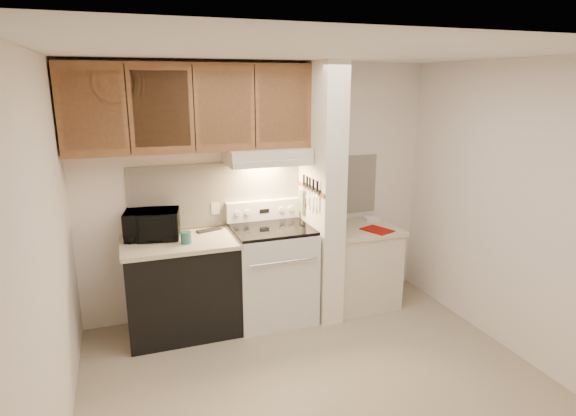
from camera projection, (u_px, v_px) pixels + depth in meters
name	position (u px, v px, depth m)	size (l,w,h in m)	color
floor	(317.00, 381.00, 3.83)	(3.60, 3.60, 0.00)	tan
ceiling	(322.00, 52.00, 3.19)	(3.60, 3.60, 0.00)	white
wall_back	(261.00, 189.00, 4.88)	(3.60, 0.02, 2.50)	white
wall_left	(47.00, 261.00, 2.93)	(0.02, 3.00, 2.50)	white
wall_right	(514.00, 210.00, 4.09)	(0.02, 3.00, 2.50)	white
backsplash	(262.00, 191.00, 4.87)	(2.60, 0.02, 0.63)	white
range_body	(272.00, 274.00, 4.76)	(0.76, 0.65, 0.92)	silver
oven_window	(282.00, 283.00, 4.46)	(0.50, 0.01, 0.30)	black
oven_handle	(284.00, 262.00, 4.37)	(0.02, 0.02, 0.65)	silver
cooktop	(272.00, 229.00, 4.64)	(0.74, 0.64, 0.03)	black
range_backguard	(263.00, 210.00, 4.87)	(0.76, 0.08, 0.20)	silver
range_display	(264.00, 211.00, 4.83)	(0.10, 0.01, 0.04)	black
range_knob_left_outer	(237.00, 213.00, 4.74)	(0.05, 0.05, 0.02)	silver
range_knob_left_inner	(247.00, 213.00, 4.77)	(0.05, 0.05, 0.02)	silver
range_knob_right_inner	(281.00, 210.00, 4.89)	(0.05, 0.05, 0.02)	silver
range_knob_right_outer	(291.00, 209.00, 4.92)	(0.05, 0.05, 0.02)	silver
dishwasher_front	(182.00, 289.00, 4.49)	(1.00, 0.63, 0.87)	black
left_countertop	(179.00, 243.00, 4.38)	(1.04, 0.67, 0.04)	beige
spoon_rest	(209.00, 230.00, 4.65)	(0.24, 0.08, 0.02)	black
teal_jar	(186.00, 238.00, 4.28)	(0.10, 0.10, 0.11)	#26605C
outlet	(215.00, 208.00, 4.74)	(0.08, 0.01, 0.12)	beige
microwave	(152.00, 225.00, 4.40)	(0.48, 0.32, 0.27)	black
partition_pillar	(321.00, 193.00, 4.72)	(0.22, 0.70, 2.50)	white
pillar_trim	(310.00, 189.00, 4.67)	(0.01, 0.70, 0.04)	brown
knife_strip	(312.00, 188.00, 4.62)	(0.02, 0.42, 0.04)	black
knife_blade_a	(317.00, 202.00, 4.50)	(0.01, 0.04, 0.16)	silver
knife_handle_a	(317.00, 186.00, 4.45)	(0.02, 0.02, 0.10)	black
knife_blade_b	(314.00, 201.00, 4.56)	(0.01, 0.04, 0.18)	silver
knife_handle_b	(313.00, 184.00, 4.54)	(0.02, 0.02, 0.10)	black
knife_blade_c	(310.00, 200.00, 4.64)	(0.01, 0.04, 0.20)	silver
knife_handle_c	(310.00, 183.00, 4.62)	(0.02, 0.02, 0.10)	black
knife_blade_d	(307.00, 196.00, 4.73)	(0.01, 0.04, 0.16)	silver
knife_handle_d	(307.00, 181.00, 4.68)	(0.02, 0.02, 0.10)	black
knife_blade_e	(304.00, 195.00, 4.79)	(0.01, 0.04, 0.18)	silver
knife_handle_e	(304.00, 180.00, 4.76)	(0.02, 0.02, 0.10)	black
oven_mitt	(302.00, 201.00, 4.86)	(0.03, 0.09, 0.23)	slate
right_cab_base	(360.00, 268.00, 5.08)	(0.70, 0.60, 0.81)	beige
right_countertop	(361.00, 229.00, 4.98)	(0.74, 0.64, 0.04)	beige
red_folder	(377.00, 230.00, 4.87)	(0.21, 0.29, 0.01)	#960C03
white_box	(372.00, 219.00, 5.20)	(0.16, 0.10, 0.04)	white
range_hood	(267.00, 156.00, 4.58)	(0.78, 0.44, 0.15)	beige
hood_lip	(274.00, 164.00, 4.40)	(0.78, 0.04, 0.06)	beige
upper_cabinets	(191.00, 108.00, 4.28)	(2.18, 0.33, 0.77)	brown
cab_door_a	(92.00, 110.00, 3.87)	(0.46, 0.01, 0.63)	brown
cab_gap_a	(127.00, 110.00, 3.96)	(0.01, 0.01, 0.73)	black
cab_door_b	(161.00, 109.00, 4.05)	(0.46, 0.01, 0.63)	brown
cab_gap_b	(194.00, 109.00, 4.14)	(0.01, 0.01, 0.73)	black
cab_door_c	(225.00, 108.00, 4.22)	(0.46, 0.01, 0.63)	brown
cab_gap_c	(255.00, 107.00, 4.31)	(0.01, 0.01, 0.73)	black
cab_door_d	(284.00, 107.00, 4.40)	(0.46, 0.01, 0.63)	brown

